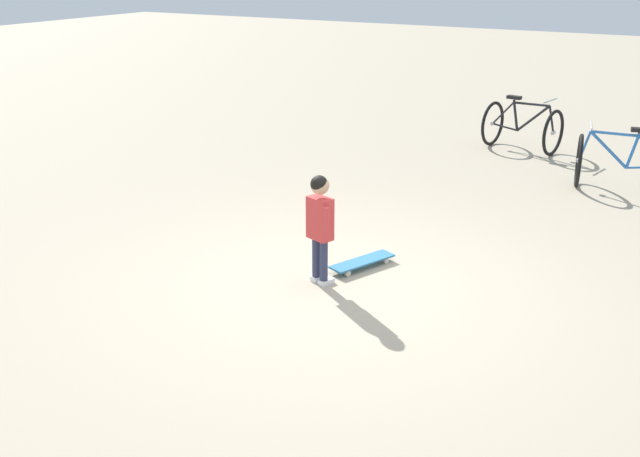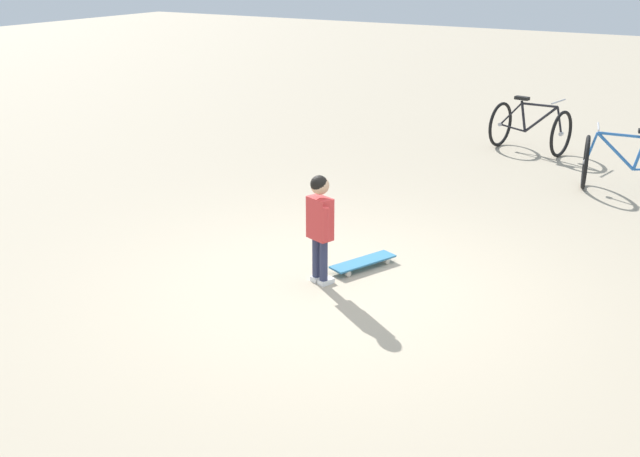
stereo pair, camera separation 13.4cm
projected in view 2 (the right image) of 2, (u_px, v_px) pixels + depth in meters
ground_plane at (343, 290)px, 6.89m from camera, size 50.00×50.00×0.00m
child_person at (320, 218)px, 6.80m from camera, size 0.30×0.31×1.06m
skateboard at (363, 262)px, 7.35m from camera, size 0.45×0.74×0.07m
bicycle_near at (530, 127)px, 11.54m from camera, size 1.18×0.89×0.85m
bicycle_mid at (627, 163)px, 9.58m from camera, size 1.20×0.92×0.85m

